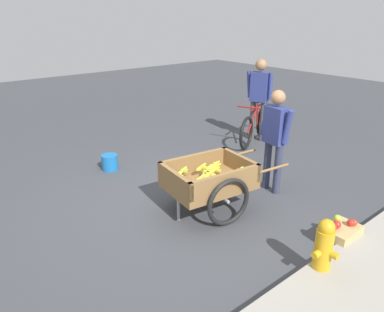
{
  "coord_description": "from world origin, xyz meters",
  "views": [
    {
      "loc": [
        2.83,
        3.65,
        2.53
      ],
      "look_at": [
        -0.07,
        0.15,
        0.75
      ],
      "focal_mm": 34.54,
      "sensor_mm": 36.0,
      "label": 1
    }
  ],
  "objects_px": {
    "apple_crate": "(341,234)",
    "bicycle": "(255,126)",
    "cyclist_person": "(259,93)",
    "fire_hydrant": "(323,250)",
    "vendor_person": "(275,133)",
    "plastic_bucket": "(110,162)",
    "fruit_cart": "(209,181)"
  },
  "relations": [
    {
      "from": "cyclist_person",
      "to": "plastic_bucket",
      "type": "xyz_separation_m",
      "value": [
        3.14,
        -0.55,
        -0.87
      ]
    },
    {
      "from": "fruit_cart",
      "to": "plastic_bucket",
      "type": "height_order",
      "value": "fruit_cart"
    },
    {
      "from": "fire_hydrant",
      "to": "plastic_bucket",
      "type": "distance_m",
      "value": 3.88
    },
    {
      "from": "vendor_person",
      "to": "plastic_bucket",
      "type": "relative_size",
      "value": 5.54
    },
    {
      "from": "cyclist_person",
      "to": "apple_crate",
      "type": "height_order",
      "value": "cyclist_person"
    },
    {
      "from": "cyclist_person",
      "to": "bicycle",
      "type": "bearing_deg",
      "value": 22.52
    },
    {
      "from": "vendor_person",
      "to": "bicycle",
      "type": "distance_m",
      "value": 2.3
    },
    {
      "from": "apple_crate",
      "to": "bicycle",
      "type": "bearing_deg",
      "value": -122.84
    },
    {
      "from": "fruit_cart",
      "to": "bicycle",
      "type": "bearing_deg",
      "value": -150.16
    },
    {
      "from": "fruit_cart",
      "to": "apple_crate",
      "type": "relative_size",
      "value": 3.94
    },
    {
      "from": "plastic_bucket",
      "to": "apple_crate",
      "type": "distance_m",
      "value": 3.81
    },
    {
      "from": "cyclist_person",
      "to": "plastic_bucket",
      "type": "bearing_deg",
      "value": -9.91
    },
    {
      "from": "cyclist_person",
      "to": "apple_crate",
      "type": "distance_m",
      "value": 3.88
    },
    {
      "from": "fruit_cart",
      "to": "plastic_bucket",
      "type": "distance_m",
      "value": 2.17
    },
    {
      "from": "fruit_cart",
      "to": "apple_crate",
      "type": "height_order",
      "value": "fruit_cart"
    },
    {
      "from": "vendor_person",
      "to": "apple_crate",
      "type": "xyz_separation_m",
      "value": [
        0.48,
        1.41,
        -0.78
      ]
    },
    {
      "from": "cyclist_person",
      "to": "fire_hydrant",
      "type": "relative_size",
      "value": 2.49
    },
    {
      "from": "vendor_person",
      "to": "apple_crate",
      "type": "relative_size",
      "value": 3.47
    },
    {
      "from": "vendor_person",
      "to": "cyclist_person",
      "type": "height_order",
      "value": "cyclist_person"
    },
    {
      "from": "fire_hydrant",
      "to": "fruit_cart",
      "type": "bearing_deg",
      "value": -91.72
    },
    {
      "from": "plastic_bucket",
      "to": "apple_crate",
      "type": "xyz_separation_m",
      "value": [
        -1.02,
        3.68,
        -0.0
      ]
    },
    {
      "from": "apple_crate",
      "to": "vendor_person",
      "type": "bearing_deg",
      "value": -108.89
    },
    {
      "from": "cyclist_person",
      "to": "plastic_bucket",
      "type": "distance_m",
      "value": 3.31
    },
    {
      "from": "bicycle",
      "to": "plastic_bucket",
      "type": "bearing_deg",
      "value": -11.43
    },
    {
      "from": "fruit_cart",
      "to": "vendor_person",
      "type": "xyz_separation_m",
      "value": [
        -1.13,
        0.15,
        0.47
      ]
    },
    {
      "from": "bicycle",
      "to": "fire_hydrant",
      "type": "bearing_deg",
      "value": 50.48
    },
    {
      "from": "cyclist_person",
      "to": "fire_hydrant",
      "type": "bearing_deg",
      "value": 49.54
    },
    {
      "from": "fruit_cart",
      "to": "apple_crate",
      "type": "bearing_deg",
      "value": 112.69
    },
    {
      "from": "bicycle",
      "to": "apple_crate",
      "type": "relative_size",
      "value": 3.54
    },
    {
      "from": "fire_hydrant",
      "to": "bicycle",
      "type": "bearing_deg",
      "value": -129.52
    },
    {
      "from": "vendor_person",
      "to": "fire_hydrant",
      "type": "distance_m",
      "value": 2.07
    },
    {
      "from": "vendor_person",
      "to": "bicycle",
      "type": "xyz_separation_m",
      "value": [
        -1.5,
        -1.66,
        -0.55
      ]
    }
  ]
}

